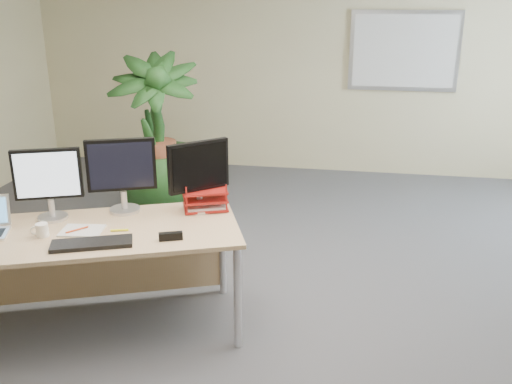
% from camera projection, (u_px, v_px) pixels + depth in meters
% --- Properties ---
extents(floor, '(8.00, 8.00, 0.00)m').
position_uv_depth(floor, '(243.00, 339.00, 3.88)').
color(floor, '#454549').
rests_on(floor, ground).
extents(back_wall, '(7.00, 0.04, 2.70)m').
position_uv_depth(back_wall, '(304.00, 65.00, 7.14)').
color(back_wall, '#C6B88C').
rests_on(back_wall, floor).
extents(whiteboard, '(1.30, 0.04, 0.95)m').
position_uv_depth(whiteboard, '(404.00, 51.00, 6.85)').
color(whiteboard, '#B6B6BB').
rests_on(whiteboard, back_wall).
extents(desk, '(2.14, 1.48, 0.76)m').
position_uv_depth(desk, '(91.00, 246.00, 3.88)').
color(desk, tan).
rests_on(desk, floor).
extents(floor_plant, '(1.00, 1.00, 1.50)m').
position_uv_depth(floor_plant, '(156.00, 152.00, 5.55)').
color(floor_plant, '#173714').
rests_on(floor_plant, floor).
extents(monitor_left, '(0.43, 0.20, 0.50)m').
position_uv_depth(monitor_left, '(48.00, 179.00, 3.83)').
color(monitor_left, silver).
rests_on(monitor_left, desk).
extents(monitor_right, '(0.46, 0.22, 0.53)m').
position_uv_depth(monitor_right, '(122.00, 171.00, 3.96)').
color(monitor_right, silver).
rests_on(monitor_right, desk).
extents(monitor_dark, '(0.37, 0.33, 0.51)m').
position_uv_depth(monitor_dark, '(199.00, 171.00, 3.98)').
color(monitor_dark, silver).
rests_on(monitor_dark, desk).
extents(keyboard, '(0.52, 0.33, 0.03)m').
position_uv_depth(keyboard, '(92.00, 244.00, 3.51)').
color(keyboard, black).
rests_on(keyboard, desk).
extents(coffee_mug, '(0.11, 0.08, 0.09)m').
position_uv_depth(coffee_mug, '(42.00, 230.00, 3.63)').
color(coffee_mug, white).
rests_on(coffee_mug, desk).
extents(spiral_notebook, '(0.29, 0.23, 0.01)m').
position_uv_depth(spiral_notebook, '(82.00, 231.00, 3.72)').
color(spiral_notebook, silver).
rests_on(spiral_notebook, desk).
extents(orange_pen, '(0.10, 0.13, 0.01)m').
position_uv_depth(orange_pen, '(77.00, 230.00, 3.70)').
color(orange_pen, '#E04818').
rests_on(orange_pen, spiral_notebook).
extents(yellow_highlighter, '(0.12, 0.04, 0.02)m').
position_uv_depth(yellow_highlighter, '(120.00, 230.00, 3.72)').
color(yellow_highlighter, '#FFF81A').
rests_on(yellow_highlighter, desk).
extents(letter_tray, '(0.37, 0.33, 0.14)m').
position_uv_depth(letter_tray, '(205.00, 200.00, 4.08)').
color(letter_tray, '#9E1813').
rests_on(letter_tray, desk).
extents(stapler, '(0.15, 0.09, 0.05)m').
position_uv_depth(stapler, '(171.00, 236.00, 3.59)').
color(stapler, black).
rests_on(stapler, desk).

